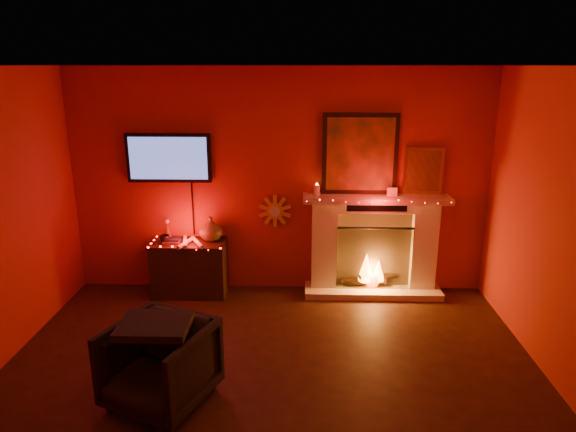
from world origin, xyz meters
The scene contains 6 objects.
room centered at (0.00, 0.00, 1.35)m, with size 5.00×5.00×5.00m.
fireplace centered at (1.14, 2.39, 0.72)m, with size 1.72×0.40×2.18m.
tv centered at (-1.30, 2.45, 1.65)m, with size 1.00×0.07×1.24m.
sunburst_clock centered at (-0.05, 2.48, 1.00)m, with size 0.40×0.03×0.40m.
console_table centered at (-1.06, 2.26, 0.38)m, with size 0.88×0.50×0.96m.
armchair centered at (-0.87, 0.15, 0.35)m, with size 0.75×0.77×0.70m, color black.
Camera 1 is at (0.28, -3.50, 2.71)m, focal length 32.00 mm.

